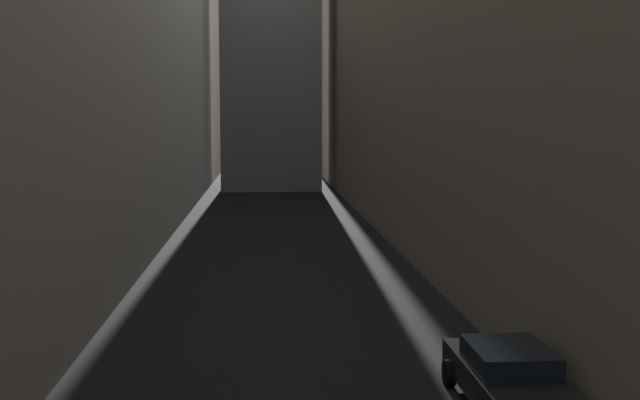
{
  "coord_description": "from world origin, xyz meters",
  "views": [
    {
      "loc": [
        -0.7,
        6.96,
        6.11
      ],
      "look_at": [
        0.0,
        16.91,
        5.11
      ],
      "focal_mm": 45.48,
      "sensor_mm": 36.0,
      "label": 1
    }
  ],
  "objects": [
    {
      "name": "parked_car_right_far",
      "position": [
        4.4,
        23.2,
        0.73
      ],
      "size": [
        1.97,
        4.52,
        1.4
      ],
      "rotation": [
        0.0,
        0.0,
        1.57
      ],
      "color": "black",
      "rests_on": "ground"
    },
    {
      "name": "building_block_right",
      "position": [
        13.05,
        50.0,
        10.58
      ],
      "size": [
        15.1,
        108.0,
        21.17
      ],
      "primitive_type": "cube",
      "color": "gray",
      "rests_on": "ground"
    },
    {
      "name": "ground_plane",
      "position": [
        0.0,
        48.0,
        0.0
      ],
      "size": [
        264.0,
        264.0,
        0.0
      ],
      "primitive_type": "plane",
      "color": "black"
    },
    {
      "name": "building_block_left",
      "position": [
        -13.02,
        50.0,
        10.54
      ],
      "size": [
        15.04,
        108.0,
        21.08
      ],
      "primitive_type": "cube",
      "color": "gray",
      "rests_on": "ground"
    }
  ]
}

